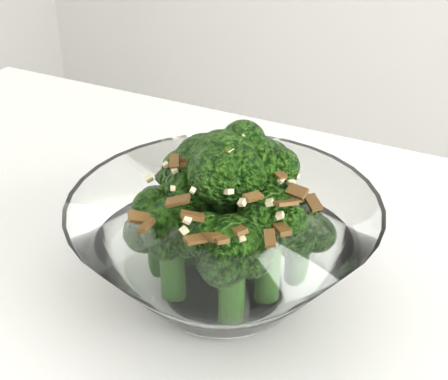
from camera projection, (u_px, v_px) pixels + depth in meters
The scene contains 1 object.
broccoli_dish at pixel (224, 238), 0.51m from camera, with size 0.23×0.23×0.14m.
Camera 1 is at (-0.01, -0.14, 1.09)m, focal length 55.00 mm.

